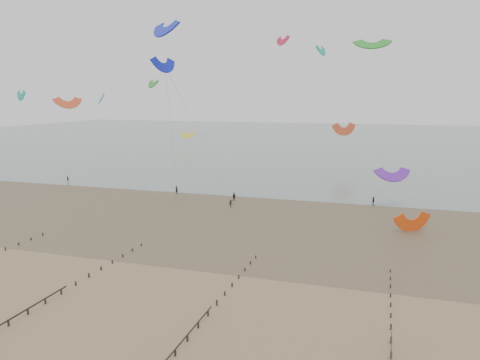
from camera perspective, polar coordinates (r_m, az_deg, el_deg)
name	(u,v)px	position (r m, az deg, el deg)	size (l,w,h in m)	color
ground	(196,288)	(57.11, -5.36, -12.92)	(500.00, 500.00, 0.00)	brown
sea_and_shore	(246,215)	(89.19, 0.77, -4.34)	(500.00, 665.00, 0.03)	#475654
kitesurfer_lead	(177,190)	(109.64, -7.73, -1.18)	(0.69, 0.45, 1.89)	black
kitesurfers	(395,205)	(99.37, 18.43, -2.86)	(130.06, 18.10, 1.84)	black
grounded_kite	(412,231)	(84.23, 20.21, -5.86)	(6.16, 3.23, 4.70)	#E5430E
kites_airborne	(289,100)	(139.50, 6.03, 9.62)	(252.27, 120.13, 44.36)	#359DE3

